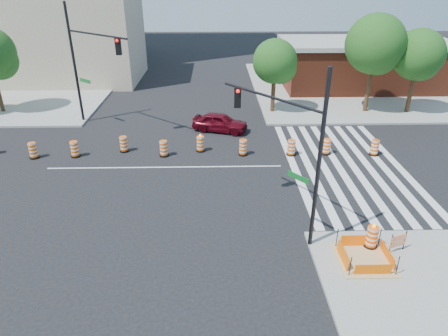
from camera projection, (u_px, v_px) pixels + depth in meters
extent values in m
plane|color=black|center=(165.00, 167.00, 23.97)|extent=(120.00, 120.00, 0.00)
cube|color=gray|center=(362.00, 87.00, 40.45)|extent=(22.00, 22.00, 0.15)
cube|color=gray|center=(3.00, 89.00, 39.69)|extent=(22.00, 22.00, 0.15)
cube|color=silver|center=(294.00, 166.00, 24.13)|extent=(0.45, 13.50, 0.01)
cube|color=silver|center=(308.00, 166.00, 24.15)|extent=(0.45, 13.50, 0.01)
cube|color=silver|center=(323.00, 166.00, 24.17)|extent=(0.45, 13.50, 0.01)
cube|color=silver|center=(338.00, 165.00, 24.19)|extent=(0.45, 13.50, 0.01)
cube|color=silver|center=(353.00, 165.00, 24.21)|extent=(0.45, 13.50, 0.01)
cube|color=silver|center=(367.00, 165.00, 24.23)|extent=(0.45, 13.50, 0.01)
cube|color=silver|center=(382.00, 165.00, 24.25)|extent=(0.45, 13.50, 0.01)
cube|color=silver|center=(397.00, 165.00, 24.27)|extent=(0.45, 13.50, 0.01)
cube|color=silver|center=(165.00, 167.00, 23.97)|extent=(14.00, 0.12, 0.01)
cube|color=tan|center=(364.00, 260.00, 16.02)|extent=(2.20, 2.20, 0.05)
cube|color=#FF6505|center=(373.00, 270.00, 15.10)|extent=(1.44, 0.02, 0.55)
cube|color=#FF6505|center=(358.00, 241.00, 16.71)|extent=(1.44, 0.02, 0.55)
cube|color=#FF6505|center=(343.00, 255.00, 15.89)|extent=(0.02, 1.44, 0.55)
cube|color=#FF6505|center=(387.00, 254.00, 15.93)|extent=(0.02, 1.44, 0.55)
cylinder|color=black|center=(350.00, 267.00, 15.00)|extent=(0.04, 0.04, 0.90)
cylinder|color=black|center=(398.00, 266.00, 15.04)|extent=(0.04, 0.04, 0.90)
cylinder|color=black|center=(337.00, 238.00, 16.62)|extent=(0.04, 0.04, 0.90)
cylinder|color=black|center=(380.00, 237.00, 16.66)|extent=(0.04, 0.04, 0.90)
cube|color=maroon|center=(365.00, 66.00, 39.56)|extent=(16.00, 8.00, 4.20)
cube|color=gray|center=(369.00, 42.00, 38.54)|extent=(16.50, 8.50, 0.40)
cube|color=tan|center=(69.00, 31.00, 41.22)|extent=(14.00, 10.00, 10.00)
imported|color=#540713|center=(220.00, 122.00, 29.10)|extent=(4.32, 2.77, 1.37)
cylinder|color=black|center=(319.00, 165.00, 15.36)|extent=(0.17, 0.17, 7.49)
cylinder|color=black|center=(269.00, 97.00, 16.39)|extent=(3.57, 4.47, 0.11)
cube|color=black|center=(238.00, 97.00, 17.95)|extent=(0.30, 0.26, 0.94)
sphere|color=#FF0C0C|center=(238.00, 91.00, 17.64)|extent=(0.17, 0.17, 0.17)
cube|color=#0C591E|center=(298.00, 177.00, 16.42)|extent=(0.73, 0.90, 0.23)
cylinder|color=black|center=(74.00, 64.00, 29.34)|extent=(0.19, 0.19, 8.60)
cylinder|color=black|center=(96.00, 34.00, 26.47)|extent=(5.00, 4.27, 0.13)
cube|color=black|center=(118.00, 46.00, 25.44)|extent=(0.34, 0.30, 1.08)
sphere|color=#FF0C0C|center=(117.00, 41.00, 25.11)|extent=(0.19, 0.19, 0.19)
cube|color=#0C591E|center=(85.00, 81.00, 29.21)|extent=(1.01, 0.87, 0.27)
cylinder|color=black|center=(370.00, 246.00, 16.79)|extent=(0.58, 0.58, 0.10)
cylinder|color=#FF5605|center=(372.00, 236.00, 16.57)|extent=(0.46, 0.46, 0.92)
sphere|color=#FF990C|center=(374.00, 226.00, 16.34)|extent=(0.15, 0.15, 0.15)
cube|color=#FF5605|center=(399.00, 238.00, 16.25)|extent=(0.76, 0.30, 0.26)
cube|color=#FF5605|center=(397.00, 244.00, 16.39)|extent=(0.76, 0.30, 0.21)
cylinder|color=black|center=(391.00, 244.00, 16.22)|extent=(0.04, 0.04, 0.94)
cylinder|color=black|center=(405.00, 240.00, 16.45)|extent=(0.04, 0.04, 0.94)
cylinder|color=#382314|center=(273.00, 90.00, 32.44)|extent=(0.34, 0.34, 3.75)
sphere|color=#144716|center=(275.00, 61.00, 31.40)|extent=(3.51, 3.51, 3.51)
sphere|color=#144716|center=(281.00, 68.00, 31.96)|extent=(2.57, 2.57, 2.57)
sphere|color=#144716|center=(270.00, 66.00, 31.35)|extent=(2.34, 2.34, 2.34)
cylinder|color=#382314|center=(369.00, 83.00, 32.21)|extent=(0.33, 0.33, 4.92)
sphere|color=#144716|center=(375.00, 44.00, 30.85)|extent=(4.61, 4.61, 4.61)
sphere|color=#144716|center=(379.00, 53.00, 31.48)|extent=(3.38, 3.38, 3.38)
sphere|color=#144716|center=(370.00, 51.00, 30.86)|extent=(3.07, 3.07, 3.07)
cylinder|color=#382314|center=(411.00, 88.00, 32.18)|extent=(0.35, 0.35, 4.23)
sphere|color=#144716|center=(418.00, 55.00, 31.01)|extent=(3.97, 3.97, 3.97)
sphere|color=#144716|center=(422.00, 62.00, 31.60)|extent=(2.91, 2.91, 2.91)
sphere|color=#144716|center=(413.00, 60.00, 30.98)|extent=(2.65, 2.65, 2.65)
cylinder|color=black|center=(35.00, 157.00, 25.15)|extent=(0.60, 0.60, 0.10)
cylinder|color=#FF5605|center=(33.00, 150.00, 24.93)|extent=(0.48, 0.48, 0.95)
cylinder|color=black|center=(76.00, 156.00, 25.34)|extent=(0.60, 0.60, 0.10)
cylinder|color=#FF5605|center=(75.00, 149.00, 25.12)|extent=(0.48, 0.48, 0.95)
cylinder|color=black|center=(125.00, 151.00, 26.07)|extent=(0.60, 0.60, 0.10)
cylinder|color=#FF5605|center=(124.00, 144.00, 25.85)|extent=(0.48, 0.48, 0.95)
cylinder|color=black|center=(164.00, 155.00, 25.43)|extent=(0.60, 0.60, 0.10)
cylinder|color=#FF5605|center=(164.00, 148.00, 25.21)|extent=(0.48, 0.48, 0.95)
cylinder|color=black|center=(201.00, 150.00, 26.11)|extent=(0.60, 0.60, 0.10)
cylinder|color=#FF5605|center=(200.00, 143.00, 25.89)|extent=(0.48, 0.48, 0.95)
sphere|color=#FF990C|center=(200.00, 135.00, 25.64)|extent=(0.16, 0.16, 0.16)
cylinder|color=black|center=(243.00, 154.00, 25.59)|extent=(0.60, 0.60, 0.10)
cylinder|color=#FF5605|center=(243.00, 147.00, 25.36)|extent=(0.48, 0.48, 0.95)
cylinder|color=black|center=(291.00, 154.00, 25.55)|extent=(0.60, 0.60, 0.10)
cylinder|color=#FF5605|center=(291.00, 147.00, 25.33)|extent=(0.48, 0.48, 0.95)
cylinder|color=black|center=(326.00, 153.00, 25.70)|extent=(0.60, 0.60, 0.10)
cylinder|color=#FF5605|center=(327.00, 146.00, 25.48)|extent=(0.48, 0.48, 0.95)
cylinder|color=black|center=(373.00, 154.00, 25.56)|extent=(0.60, 0.60, 0.10)
cylinder|color=#FF5605|center=(375.00, 147.00, 25.33)|extent=(0.48, 0.48, 0.95)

